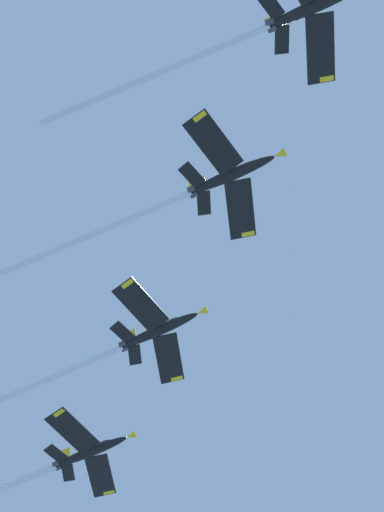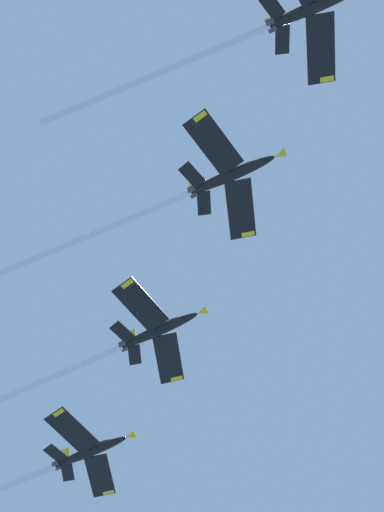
{
  "view_description": "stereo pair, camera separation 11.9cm",
  "coord_description": "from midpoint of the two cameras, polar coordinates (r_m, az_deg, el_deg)",
  "views": [
    {
      "loc": [
        -8.48,
        -12.55,
        1.99
      ],
      "look_at": [
        -42.78,
        42.75,
        99.98
      ],
      "focal_mm": 59.64,
      "sensor_mm": 36.0,
      "label": 1
    },
    {
      "loc": [
        -8.58,
        -12.62,
        1.99
      ],
      "look_at": [
        -42.78,
        42.75,
        99.98
      ],
      "focal_mm": 59.64,
      "sensor_mm": 36.0,
      "label": 2
    }
  ],
  "objects": [
    {
      "name": "jet_lead",
      "position": [
        107.64,
        5.17,
        15.1
      ],
      "size": [
        42.75,
        19.8,
        8.93
      ],
      "color": "black"
    },
    {
      "name": "jet_second",
      "position": [
        112.81,
        -0.02,
        4.32
      ],
      "size": [
        42.15,
        19.85,
        8.54
      ],
      "color": "black"
    },
    {
      "name": "jet_third",
      "position": [
        124.87,
        -5.65,
        -6.48
      ],
      "size": [
        46.93,
        19.84,
        10.52
      ],
      "color": "black"
    },
    {
      "name": "jet_fourth",
      "position": [
        139.4,
        -11.08,
        -14.4
      ],
      "size": [
        47.68,
        19.8,
        9.72
      ],
      "color": "black"
    }
  ]
}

